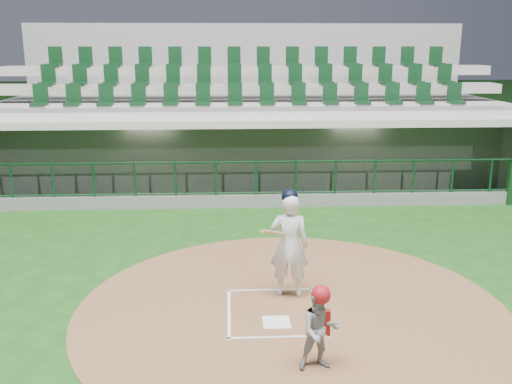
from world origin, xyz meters
TOP-DOWN VIEW (x-y plane):
  - ground at (0.00, 0.00)m, footprint 120.00×120.00m
  - dirt_circle at (0.30, -0.20)m, footprint 7.20×7.20m
  - home_plate at (0.00, -0.70)m, footprint 0.43×0.43m
  - batter_box_chalk at (0.00, -0.30)m, footprint 1.55×1.80m
  - dugout_structure at (-0.04, 7.84)m, footprint 16.40×3.70m
  - seating_deck at (0.00, 10.91)m, footprint 17.00×6.72m
  - batter at (0.29, 0.33)m, footprint 0.90×0.91m
  - catcher at (0.47, -2.00)m, footprint 0.59×0.48m

SIDE VIEW (x-z plane):
  - ground at x=0.00m, z-range 0.00..0.00m
  - dirt_circle at x=0.30m, z-range 0.00..0.01m
  - batter_box_chalk at x=0.00m, z-range 0.01..0.02m
  - home_plate at x=0.00m, z-range 0.01..0.03m
  - catcher at x=0.47m, z-range 0.00..1.21m
  - dugout_structure at x=-0.04m, z-range -0.54..2.46m
  - batter at x=0.29m, z-range 0.01..1.93m
  - seating_deck at x=0.00m, z-range -1.15..4.00m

